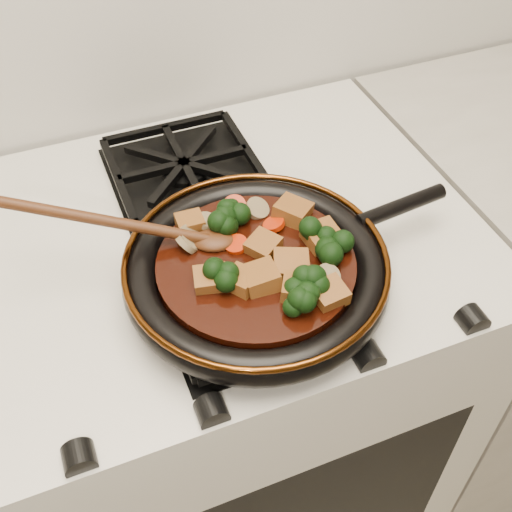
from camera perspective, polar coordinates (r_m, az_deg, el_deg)
name	(u,v)px	position (r m, az deg, el deg)	size (l,w,h in m)	color
stove	(225,396)	(1.29, -2.79, -12.34)	(0.76, 0.60, 0.90)	beige
burner_grate_front	(249,294)	(0.83, -0.63, -3.39)	(0.23, 0.23, 0.03)	black
burner_grate_back	(184,168)	(1.03, -6.39, 7.75)	(0.23, 0.23, 0.03)	black
skillet	(257,269)	(0.82, 0.13, -1.20)	(0.47, 0.34, 0.05)	black
braising_sauce	(256,267)	(0.82, 0.00, -1.02)	(0.25, 0.25, 0.02)	black
tofu_cube_0	(322,237)	(0.83, 5.91, 1.67)	(0.04, 0.04, 0.02)	brown
tofu_cube_1	(291,266)	(0.80, 3.12, -0.86)	(0.04, 0.04, 0.02)	brown
tofu_cube_2	(190,223)	(0.86, -5.89, 2.95)	(0.04, 0.03, 0.02)	brown
tofu_cube_3	(293,212)	(0.87, 3.27, 3.96)	(0.04, 0.04, 0.02)	brown
tofu_cube_4	(241,281)	(0.78, -1.31, -2.22)	(0.04, 0.04, 0.02)	brown
tofu_cube_5	(211,280)	(0.78, -4.04, -2.12)	(0.04, 0.03, 0.02)	brown
tofu_cube_6	(263,246)	(0.82, 0.64, 0.90)	(0.04, 0.04, 0.02)	brown
tofu_cube_7	(261,278)	(0.78, 0.45, -1.97)	(0.04, 0.04, 0.02)	brown
tofu_cube_8	(298,289)	(0.77, 3.72, -2.97)	(0.04, 0.04, 0.02)	brown
tofu_cube_9	(329,294)	(0.77, 6.55, -3.36)	(0.04, 0.04, 0.02)	brown
broccoli_floret_0	(336,248)	(0.82, 7.09, 0.74)	(0.06, 0.06, 0.06)	black
broccoli_floret_1	(226,222)	(0.85, -2.70, 3.00)	(0.06, 0.06, 0.05)	black
broccoli_floret_2	(303,304)	(0.76, 4.18, -4.32)	(0.06, 0.06, 0.05)	black
broccoli_floret_3	(230,215)	(0.86, -2.32, 3.65)	(0.06, 0.06, 0.05)	black
broccoli_floret_4	(308,285)	(0.77, 4.63, -2.60)	(0.06, 0.06, 0.06)	black
broccoli_floret_5	(224,277)	(0.78, -2.91, -1.92)	(0.06, 0.06, 0.05)	black
broccoli_floret_6	(302,297)	(0.76, 4.07, -3.64)	(0.06, 0.06, 0.05)	black
broccoli_floret_7	(322,236)	(0.83, 5.88, 1.79)	(0.06, 0.06, 0.06)	black
carrot_coin_0	(236,245)	(0.83, -1.78, 1.03)	(0.03, 0.03, 0.01)	#AE2104
carrot_coin_1	(235,206)	(0.88, -1.92, 4.51)	(0.03, 0.03, 0.01)	#AE2104
carrot_coin_2	(274,224)	(0.85, 1.60, 2.84)	(0.03, 0.03, 0.01)	#AE2104
carrot_coin_3	(298,272)	(0.79, 3.75, -1.39)	(0.03, 0.03, 0.01)	#AE2104
mushroom_slice_0	(208,222)	(0.86, -4.30, 3.07)	(0.03, 0.03, 0.01)	olive
mushroom_slice_1	(190,238)	(0.84, -5.87, 1.61)	(0.04, 0.04, 0.01)	olive
mushroom_slice_2	(257,209)	(0.87, 0.10, 4.23)	(0.03, 0.03, 0.01)	olive
mushroom_slice_3	(327,276)	(0.79, 6.37, -1.80)	(0.03, 0.03, 0.01)	olive
mushroom_slice_4	(186,244)	(0.83, -6.20, 1.05)	(0.03, 0.03, 0.01)	olive
wooden_spoon	(153,229)	(0.83, -9.17, 2.36)	(0.16, 0.08, 0.27)	#41200E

